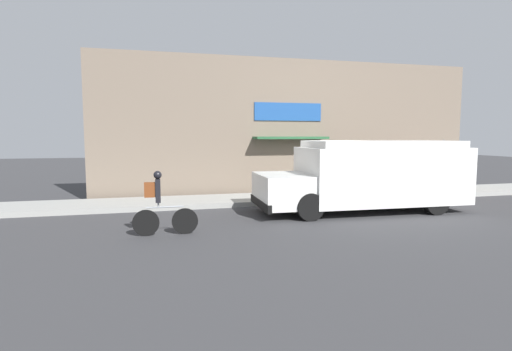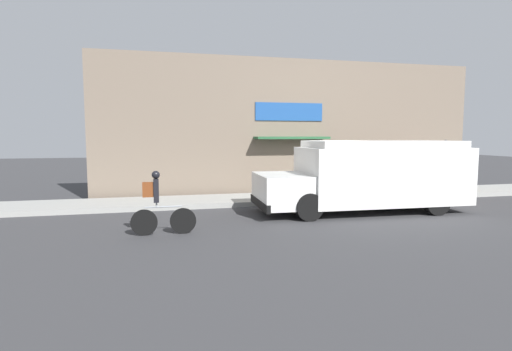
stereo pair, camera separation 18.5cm
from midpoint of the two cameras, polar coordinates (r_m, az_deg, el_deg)
ground_plane at (r=14.45m, az=9.24°, el=-4.05°), size 70.00×70.00×0.00m
sidewalk at (r=15.43m, az=7.67°, el=-3.09°), size 28.00×2.17×0.17m
storefront at (r=16.61m, az=5.94°, el=6.83°), size 16.12×0.95×5.54m
school_bus at (r=13.33m, az=16.31°, el=0.11°), size 6.73×3.00×2.27m
cyclist at (r=10.01m, az=-13.25°, el=-4.01°), size 1.58×0.20×1.58m
stop_sign_post at (r=17.80m, az=25.73°, el=2.40°), size 0.45×0.45×2.11m
trash_bin at (r=16.62m, az=14.80°, el=-0.67°), size 0.50×0.50×0.94m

